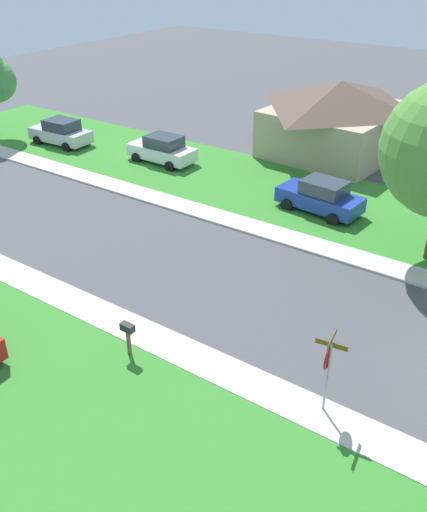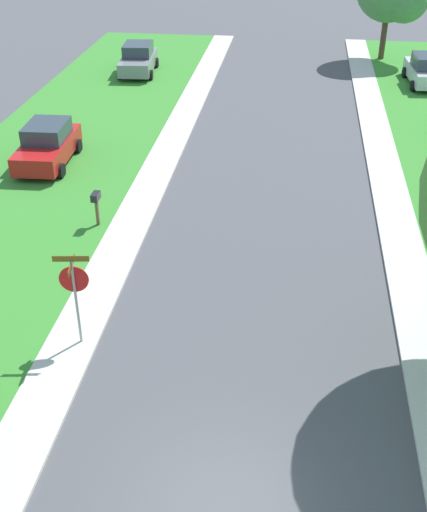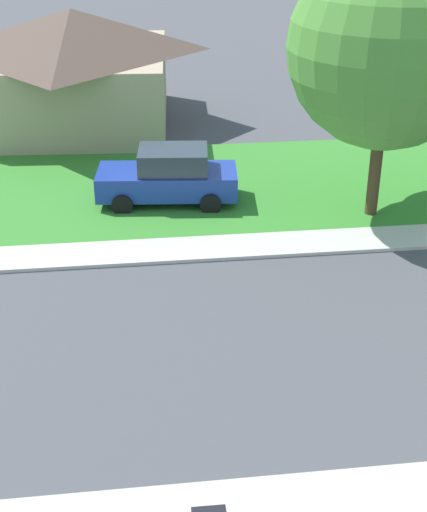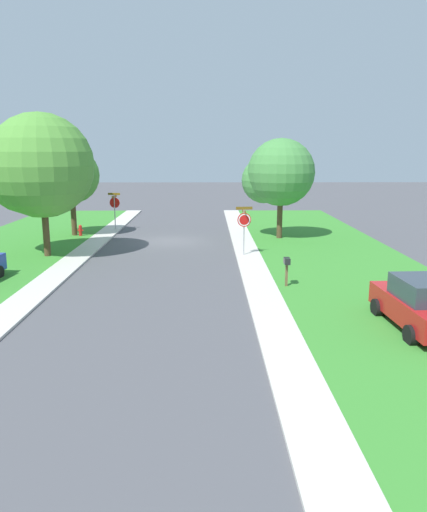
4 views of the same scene
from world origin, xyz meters
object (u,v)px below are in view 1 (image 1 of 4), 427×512
object	(u,v)px
stop_sign_far_corner	(328,362)
mailbox	(128,332)
car_silver_driveway_right	(61,132)
car_white_near_corner	(162,150)
house_right_setback	(338,117)
car_blue_far_down_street	(321,197)

from	to	relation	value
stop_sign_far_corner	mailbox	xyz separation A→B (m)	(-1.37, 6.39, -0.88)
car_silver_driveway_right	car_white_near_corner	world-z (taller)	same
house_right_setback	stop_sign_far_corner	bearing A→B (deg)	-156.92
mailbox	car_silver_driveway_right	bearing A→B (deg)	53.41
car_blue_far_down_street	mailbox	xyz separation A→B (m)	(-13.96, 0.37, 0.14)
stop_sign_far_corner	car_blue_far_down_street	size ratio (longest dim) A/B	0.62
stop_sign_far_corner	mailbox	bearing A→B (deg)	102.07
stop_sign_far_corner	car_white_near_corner	size ratio (longest dim) A/B	0.64
car_silver_driveway_right	car_white_near_corner	xyz separation A→B (m)	(1.16, -7.86, 0.00)
car_silver_driveway_right	car_blue_far_down_street	bearing A→B (deg)	-89.66
house_right_setback	car_blue_far_down_street	bearing A→B (deg)	-160.55
car_white_near_corner	mailbox	size ratio (longest dim) A/B	3.29
house_right_setback	mailbox	distance (m)	23.10
car_silver_driveway_right	stop_sign_far_corner	bearing A→B (deg)	-116.49
car_silver_driveway_right	mailbox	bearing A→B (deg)	-126.59
mailbox	house_right_setback	bearing A→B (deg)	6.94
car_silver_driveway_right	car_blue_far_down_street	distance (m)	19.02
car_silver_driveway_right	house_right_setback	xyz separation A→B (m)	(9.05, -15.86, 1.50)
mailbox	car_white_near_corner	bearing A→B (deg)	35.73
car_white_near_corner	house_right_setback	xyz separation A→B (m)	(7.89, -8.01, 1.50)
car_silver_driveway_right	mailbox	distance (m)	23.23
stop_sign_far_corner	house_right_setback	xyz separation A→B (m)	(21.53, 9.18, 0.49)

